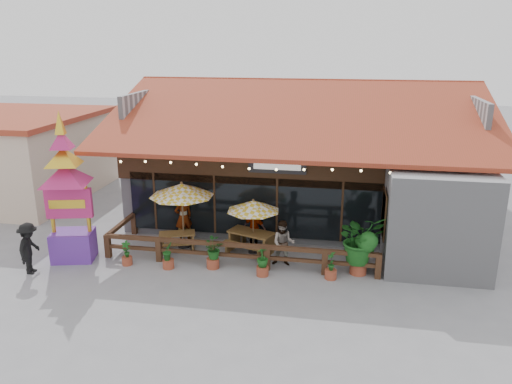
% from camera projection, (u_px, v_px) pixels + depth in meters
% --- Properties ---
extents(ground, '(100.00, 100.00, 0.00)m').
position_uv_depth(ground, '(283.00, 265.00, 18.01)').
color(ground, gray).
rests_on(ground, ground).
extents(restaurant_building, '(15.50, 14.73, 6.09)m').
position_uv_depth(restaurant_building, '(307.00, 163.00, 23.54)').
color(restaurant_building, '#9E9EA3').
rests_on(restaurant_building, ground).
extents(patio_railing, '(10.00, 2.60, 0.92)m').
position_uv_depth(patio_railing, '(220.00, 247.00, 17.96)').
color(patio_railing, '#442918').
rests_on(patio_railing, ground).
extents(neighbor_building, '(8.40, 8.40, 4.22)m').
position_uv_depth(neighbor_building, '(8.00, 155.00, 25.57)').
color(neighbor_building, '#C6B396').
rests_on(neighbor_building, ground).
extents(umbrella_left, '(3.21, 3.21, 2.65)m').
position_uv_depth(umbrella_left, '(182.00, 190.00, 18.91)').
color(umbrella_left, brown).
rests_on(umbrella_left, ground).
extents(umbrella_right, '(2.49, 2.49, 2.15)m').
position_uv_depth(umbrella_right, '(253.00, 206.00, 18.49)').
color(umbrella_right, brown).
rests_on(umbrella_right, ground).
extents(picnic_table_left, '(1.69, 1.57, 0.66)m').
position_uv_depth(picnic_table_left, '(177.00, 238.00, 19.24)').
color(picnic_table_left, brown).
rests_on(picnic_table_left, ground).
extents(picnic_table_right, '(2.12, 1.97, 0.82)m').
position_uv_depth(picnic_table_right, '(251.00, 238.00, 18.94)').
color(picnic_table_right, brown).
rests_on(picnic_table_right, ground).
extents(thai_sign_tower, '(2.63, 2.63, 5.90)m').
position_uv_depth(thai_sign_tower, '(66.00, 178.00, 17.56)').
color(thai_sign_tower, '#5E2999').
rests_on(thai_sign_tower, ground).
extents(tropical_plant, '(2.00, 1.90, 2.17)m').
position_uv_depth(tropical_plant, '(360.00, 240.00, 16.96)').
color(tropical_plant, brown).
rests_on(tropical_plant, ground).
extents(diner_a, '(0.85, 0.82, 1.97)m').
position_uv_depth(diner_a, '(183.00, 217.00, 19.96)').
color(diner_a, '#381F11').
rests_on(diner_a, ground).
extents(diner_b, '(0.83, 0.65, 1.68)m').
position_uv_depth(diner_b, '(283.00, 243.00, 17.74)').
color(diner_b, '#381F11').
rests_on(diner_b, ground).
extents(diner_c, '(1.00, 0.62, 1.58)m').
position_uv_depth(diner_c, '(255.00, 228.00, 19.29)').
color(diner_c, '#381F11').
rests_on(diner_c, ground).
extents(pedestrian, '(0.87, 1.28, 1.83)m').
position_uv_depth(pedestrian, '(29.00, 248.00, 17.13)').
color(pedestrian, black).
rests_on(pedestrian, ground).
extents(planter_a, '(0.37, 0.37, 0.91)m').
position_uv_depth(planter_a, '(127.00, 255.00, 17.89)').
color(planter_a, brown).
rests_on(planter_a, ground).
extents(planter_b, '(0.45, 0.47, 0.99)m').
position_uv_depth(planter_b, '(168.00, 256.00, 17.60)').
color(planter_b, brown).
rests_on(planter_b, ground).
extents(planter_c, '(0.85, 0.81, 1.10)m').
position_uv_depth(planter_c, '(213.00, 252.00, 17.57)').
color(planter_c, brown).
rests_on(planter_c, ground).
extents(planter_d, '(0.52, 0.52, 1.03)m').
position_uv_depth(planter_d, '(263.00, 262.00, 17.04)').
color(planter_d, brown).
rests_on(planter_d, ground).
extents(planter_e, '(0.41, 0.41, 1.00)m').
position_uv_depth(planter_e, '(331.00, 267.00, 16.82)').
color(planter_e, brown).
rests_on(planter_e, ground).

